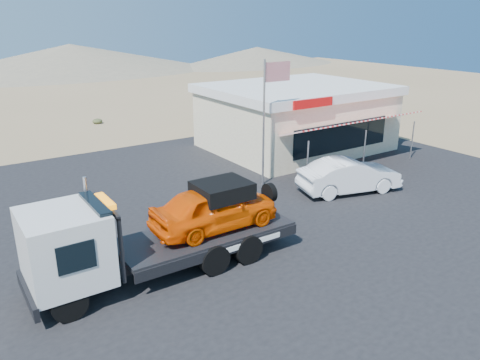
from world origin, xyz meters
The scene contains 6 objects.
ground centered at (0.00, 0.00, 0.00)m, with size 120.00×120.00×0.00m, color #8A724E.
asphalt_lot centered at (2.00, 3.00, 0.01)m, with size 32.00×24.00×0.02m, color black.
tow_truck centered at (-2.93, -0.37, 1.55)m, with size 8.59×2.55×2.87m.
white_sedan centered at (7.45, 1.43, 0.81)m, with size 1.68×4.82×1.59m, color silver.
jerky_store centered at (10.50, 8.97, 1.99)m, with size 10.40×9.97×3.90m.
flagpole centered at (4.93, 4.50, 3.76)m, with size 1.55×0.10×6.00m.
Camera 1 is at (-8.32, -12.89, 7.82)m, focal length 35.00 mm.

